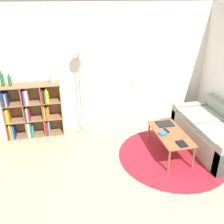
% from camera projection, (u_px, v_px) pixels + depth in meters
% --- Properties ---
extents(ground_plane, '(14.00, 14.00, 0.00)m').
position_uv_depth(ground_plane, '(144.00, 210.00, 3.49)').
color(ground_plane, tan).
extents(wall_back, '(7.53, 0.11, 2.60)m').
position_uv_depth(wall_back, '(107.00, 69.00, 5.30)').
color(wall_back, silver).
rests_on(wall_back, ground_plane).
extents(rug, '(2.00, 2.00, 0.01)m').
position_uv_depth(rug, '(172.00, 155.00, 4.65)').
color(rug, maroon).
rests_on(rug, ground_plane).
extents(bookshelf, '(1.15, 0.34, 1.12)m').
position_uv_depth(bookshelf, '(31.00, 111.00, 5.12)').
color(bookshelf, '#936B47').
rests_on(bookshelf, ground_plane).
extents(floor_lamp, '(0.26, 0.26, 1.73)m').
position_uv_depth(floor_lamp, '(79.00, 70.00, 4.90)').
color(floor_lamp, gray).
rests_on(floor_lamp, ground_plane).
extents(couch, '(0.89, 1.79, 0.76)m').
position_uv_depth(couch, '(215.00, 133.00, 4.84)').
color(couch, gray).
rests_on(couch, ground_plane).
extents(coffee_table, '(0.53, 1.05, 0.45)m').
position_uv_depth(coffee_table, '(170.00, 135.00, 4.54)').
color(coffee_table, brown).
rests_on(coffee_table, ground_plane).
extents(laptop, '(0.31, 0.25, 0.02)m').
position_uv_depth(laptop, '(165.00, 124.00, 4.82)').
color(laptop, black).
rests_on(laptop, coffee_table).
extents(bowl, '(0.15, 0.15, 0.04)m').
position_uv_depth(bowl, '(163.00, 133.00, 4.48)').
color(bowl, teal).
rests_on(bowl, coffee_table).
extents(book_stack_on_table, '(0.14, 0.20, 0.03)m').
position_uv_depth(book_stack_on_table, '(182.00, 144.00, 4.17)').
color(book_stack_on_table, '#196B38').
rests_on(book_stack_on_table, coffee_table).
extents(remote, '(0.06, 0.16, 0.02)m').
position_uv_depth(remote, '(166.00, 130.00, 4.58)').
color(remote, black).
rests_on(remote, coffee_table).
extents(bottle_left, '(0.07, 0.07, 0.30)m').
position_uv_depth(bottle_left, '(2.00, 80.00, 4.76)').
color(bottle_left, '#236633').
rests_on(bottle_left, bookshelf).
extents(bottle_middle, '(0.06, 0.06, 0.24)m').
position_uv_depth(bottle_middle, '(10.00, 81.00, 4.77)').
color(bottle_middle, '#236633').
rests_on(bottle_middle, bookshelf).
extents(vase_on_shelf, '(0.11, 0.11, 0.19)m').
position_uv_depth(vase_on_shelf, '(52.00, 79.00, 4.92)').
color(vase_on_shelf, '#B7B2A8').
rests_on(vase_on_shelf, bookshelf).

